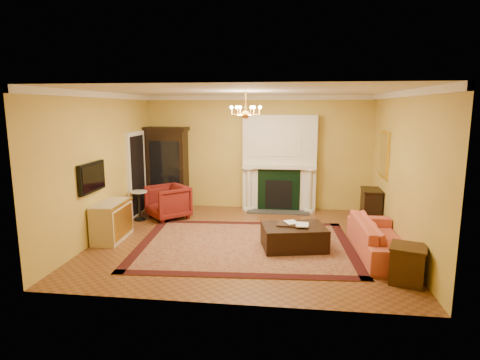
% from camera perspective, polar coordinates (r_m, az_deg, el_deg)
% --- Properties ---
extents(floor, '(6.00, 5.50, 0.02)m').
position_cam_1_polar(floor, '(8.35, 0.76, -8.57)').
color(floor, brown).
rests_on(floor, ground).
extents(ceiling, '(6.00, 5.50, 0.02)m').
position_cam_1_polar(ceiling, '(7.91, 0.82, 12.61)').
color(ceiling, silver).
rests_on(ceiling, wall_back).
extents(wall_back, '(6.00, 0.02, 3.00)m').
position_cam_1_polar(wall_back, '(10.71, 2.46, 3.91)').
color(wall_back, gold).
rests_on(wall_back, floor).
extents(wall_front, '(6.00, 0.02, 3.00)m').
position_cam_1_polar(wall_front, '(5.30, -2.57, -2.70)').
color(wall_front, gold).
rests_on(wall_front, floor).
extents(wall_left, '(0.02, 5.50, 3.00)m').
position_cam_1_polar(wall_left, '(8.85, -18.98, 2.00)').
color(wall_left, gold).
rests_on(wall_left, floor).
extents(wall_right, '(0.02, 5.50, 3.00)m').
position_cam_1_polar(wall_right, '(8.22, 22.13, 1.20)').
color(wall_right, gold).
rests_on(wall_right, floor).
extents(fireplace, '(1.90, 0.70, 2.50)m').
position_cam_1_polar(fireplace, '(10.53, 5.61, 2.09)').
color(fireplace, silver).
rests_on(fireplace, wall_back).
extents(crown_molding, '(6.00, 5.50, 0.12)m').
position_cam_1_polar(crown_molding, '(8.86, 1.53, 11.91)').
color(crown_molding, white).
rests_on(crown_molding, ceiling).
extents(doorway, '(0.08, 1.05, 2.10)m').
position_cam_1_polar(doorway, '(10.43, -14.48, 0.89)').
color(doorway, silver).
rests_on(doorway, wall_left).
extents(tv_panel, '(0.09, 0.95, 0.58)m').
position_cam_1_polar(tv_panel, '(8.31, -20.34, 0.37)').
color(tv_panel, black).
rests_on(tv_panel, wall_left).
extents(gilt_mirror, '(0.06, 0.76, 1.05)m').
position_cam_1_polar(gilt_mirror, '(9.54, 19.83, 3.43)').
color(gilt_mirror, gold).
rests_on(gilt_mirror, wall_right).
extents(chandelier, '(0.63, 0.55, 0.53)m').
position_cam_1_polar(chandelier, '(7.90, 0.81, 9.70)').
color(chandelier, gold).
rests_on(chandelier, ceiling).
extents(oriental_rug, '(4.40, 3.41, 0.02)m').
position_cam_1_polar(oriental_rug, '(8.04, 0.71, -9.19)').
color(oriental_rug, '#47100F').
rests_on(oriental_rug, floor).
extents(china_cabinet, '(1.07, 0.53, 2.08)m').
position_cam_1_polar(china_cabinet, '(10.98, -10.27, 1.49)').
color(china_cabinet, black).
rests_on(china_cabinet, floor).
extents(wingback_armchair, '(1.19, 1.19, 0.90)m').
position_cam_1_polar(wingback_armchair, '(9.96, -10.23, -2.87)').
color(wingback_armchair, maroon).
rests_on(wingback_armchair, floor).
extents(pedestal_table, '(0.40, 0.40, 0.72)m').
position_cam_1_polar(pedestal_table, '(9.94, -14.14, -3.24)').
color(pedestal_table, black).
rests_on(pedestal_table, floor).
extents(commode, '(0.53, 1.07, 0.78)m').
position_cam_1_polar(commode, '(8.67, -17.79, -5.58)').
color(commode, beige).
rests_on(commode, floor).
extents(coral_sofa, '(0.72, 2.22, 0.86)m').
position_cam_1_polar(coral_sofa, '(7.87, 19.49, -7.02)').
color(coral_sofa, '#B84E3A').
rests_on(coral_sofa, floor).
extents(end_table, '(0.62, 0.62, 0.57)m').
position_cam_1_polar(end_table, '(6.85, 22.71, -11.13)').
color(end_table, '#331E0D').
rests_on(end_table, floor).
extents(console_table, '(0.43, 0.72, 0.79)m').
position_cam_1_polar(console_table, '(9.88, 18.11, -3.67)').
color(console_table, black).
rests_on(console_table, floor).
extents(leather_ottoman, '(1.33, 1.09, 0.44)m').
position_cam_1_polar(leather_ottoman, '(7.85, 7.65, -8.02)').
color(leather_ottoman, black).
rests_on(leather_ottoman, oriental_rug).
extents(ottoman_tray, '(0.50, 0.40, 0.03)m').
position_cam_1_polar(ottoman_tray, '(7.83, 7.04, -6.26)').
color(ottoman_tray, black).
rests_on(ottoman_tray, leather_ottoman).
extents(book_a, '(0.21, 0.11, 0.29)m').
position_cam_1_polar(book_a, '(7.76, 6.59, -5.17)').
color(book_a, gray).
rests_on(book_a, ottoman_tray).
extents(book_b, '(0.23, 0.04, 0.32)m').
position_cam_1_polar(book_b, '(7.69, 8.02, -5.24)').
color(book_b, gray).
rests_on(book_b, ottoman_tray).
extents(topiary_left, '(0.18, 0.18, 0.47)m').
position_cam_1_polar(topiary_left, '(10.50, 1.75, 3.73)').
color(topiary_left, gray).
rests_on(topiary_left, fireplace).
extents(topiary_right, '(0.16, 0.16, 0.44)m').
position_cam_1_polar(topiary_right, '(10.46, 9.49, 3.47)').
color(topiary_right, gray).
rests_on(topiary_right, fireplace).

